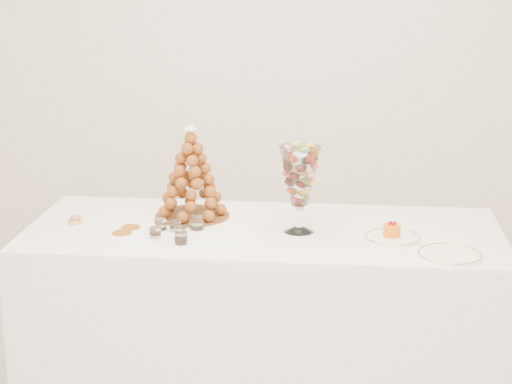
{
  "coord_description": "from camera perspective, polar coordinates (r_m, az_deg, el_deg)",
  "views": [
    {
      "loc": [
        0.24,
        -3.18,
        1.93
      ],
      "look_at": [
        -0.01,
        0.22,
        0.96
      ],
      "focal_mm": 60.0,
      "sensor_mm": 36.0,
      "label": 1
    }
  ],
  "objects": [
    {
      "name": "lace_tray",
      "position": [
        3.73,
        -5.1,
        -2.07
      ],
      "size": [
        0.71,
        0.57,
        0.02
      ],
      "primitive_type": "cube",
      "rotation": [
        0.0,
        0.0,
        0.14
      ],
      "color": "white",
      "rests_on": "buffet_table"
    },
    {
      "name": "verrine_b",
      "position": [
        3.6,
        -5.4,
        -2.41
      ],
      "size": [
        0.05,
        0.05,
        0.06
      ],
      "primitive_type": "cylinder",
      "rotation": [
        0.0,
        0.0,
        -0.04
      ],
      "color": "white",
      "rests_on": "buffet_table"
    },
    {
      "name": "mousse_cake",
      "position": [
        3.59,
        9.05,
        -2.52
      ],
      "size": [
        0.07,
        0.07,
        0.06
      ],
      "color": "orange",
      "rests_on": "cake_plate"
    },
    {
      "name": "verrine_a",
      "position": [
        3.62,
        -6.37,
        -2.32
      ],
      "size": [
        0.06,
        0.06,
        0.07
      ],
      "primitive_type": "cylinder",
      "rotation": [
        0.0,
        0.0,
        -0.22
      ],
      "color": "white",
      "rests_on": "buffet_table"
    },
    {
      "name": "verrine_e",
      "position": [
        3.5,
        -5.03,
        -2.91
      ],
      "size": [
        0.06,
        0.06,
        0.07
      ],
      "primitive_type": "cylinder",
      "rotation": [
        0.0,
        0.0,
        -0.07
      ],
      "color": "white",
      "rests_on": "buffet_table"
    },
    {
      "name": "verrine_c",
      "position": [
        3.61,
        -3.96,
        -2.23
      ],
      "size": [
        0.07,
        0.07,
        0.08
      ],
      "primitive_type": "cylinder",
      "rotation": [
        0.0,
        0.0,
        -0.17
      ],
      "color": "white",
      "rests_on": "buffet_table"
    },
    {
      "name": "ramekin_back",
      "position": [
        3.64,
        -8.33,
        -2.58
      ],
      "size": [
        0.09,
        0.09,
        0.03
      ],
      "primitive_type": "cylinder",
      "color": "white",
      "rests_on": "buffet_table"
    },
    {
      "name": "verrine_d",
      "position": [
        3.52,
        -6.74,
        -2.86
      ],
      "size": [
        0.05,
        0.05,
        0.06
      ],
      "primitive_type": "cylinder",
      "rotation": [
        0.0,
        0.0,
        -0.19
      ],
      "color": "white",
      "rests_on": "buffet_table"
    },
    {
      "name": "ramekin_front",
      "position": [
        3.58,
        -8.91,
        -2.94
      ],
      "size": [
        0.09,
        0.09,
        0.03
      ],
      "primitive_type": "cylinder",
      "color": "white",
      "rests_on": "buffet_table"
    },
    {
      "name": "pink_tart",
      "position": [
        3.83,
        -11.95,
        -1.82
      ],
      "size": [
        0.06,
        0.06,
        0.04
      ],
      "color": "tan",
      "rests_on": "buffet_table"
    },
    {
      "name": "buffet_table",
      "position": [
        3.82,
        0.47,
        -8.02
      ],
      "size": [
        2.07,
        0.88,
        0.78
      ],
      "rotation": [
        0.0,
        0.0,
        -0.03
      ],
      "color": "white",
      "rests_on": "ground"
    },
    {
      "name": "cake_plate",
      "position": [
        3.59,
        9.08,
        -3.03
      ],
      "size": [
        0.24,
        0.24,
        0.01
      ],
      "primitive_type": "cylinder",
      "color": "white",
      "rests_on": "buffet_table"
    },
    {
      "name": "croquembouche",
      "position": [
        3.73,
        -4.33,
        1.3
      ],
      "size": [
        0.33,
        0.33,
        0.41
      ],
      "rotation": [
        0.0,
        0.0,
        -0.17
      ],
      "color": "brown",
      "rests_on": "lace_tray"
    },
    {
      "name": "spare_plate",
      "position": [
        3.44,
        12.78,
        -4.11
      ],
      "size": [
        0.26,
        0.26,
        0.01
      ],
      "primitive_type": "cylinder",
      "color": "white",
      "rests_on": "buffet_table"
    },
    {
      "name": "macaron_vase",
      "position": [
        3.58,
        2.93,
        1.02
      ],
      "size": [
        0.17,
        0.17,
        0.37
      ],
      "color": "white",
      "rests_on": "buffet_table"
    }
  ]
}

